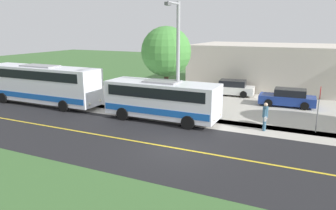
{
  "coord_description": "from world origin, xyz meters",
  "views": [
    {
      "loc": [
        14.56,
        6.39,
        6.29
      ],
      "look_at": [
        -3.5,
        -2.09,
        1.4
      ],
      "focal_mm": 33.72,
      "sensor_mm": 36.0,
      "label": 1
    }
  ],
  "objects": [
    {
      "name": "transit_bus_rear",
      "position": [
        -4.49,
        -14.24,
        1.81
      ],
      "size": [
        2.63,
        10.97,
        3.3
      ],
      "color": "white",
      "rests_on": "ground"
    },
    {
      "name": "ground_plane",
      "position": [
        0.0,
        0.0,
        0.0
      ],
      "size": [
        120.0,
        120.0,
        0.0
      ],
      "primitive_type": "plane",
      "color": "#3D6633"
    },
    {
      "name": "sidewalk",
      "position": [
        -5.2,
        0.0,
        0.0
      ],
      "size": [
        2.4,
        100.0,
        0.01
      ],
      "primitive_type": "cube",
      "color": "#B2ADA3",
      "rests_on": "ground"
    },
    {
      "name": "parking_lot_surface",
      "position": [
        -12.4,
        3.0,
        0.0
      ],
      "size": [
        14.0,
        36.0,
        0.01
      ],
      "primitive_type": "cube",
      "color": "#B2ADA3",
      "rests_on": "ground"
    },
    {
      "name": "pedestrian_with_bags",
      "position": [
        -5.16,
        3.83,
        0.97
      ],
      "size": [
        0.72,
        0.34,
        1.79
      ],
      "color": "#335972",
      "rests_on": "ground"
    },
    {
      "name": "tree_curbside",
      "position": [
        -7.4,
        -4.08,
        4.51
      ],
      "size": [
        3.83,
        3.83,
        6.45
      ],
      "color": "#4C3826",
      "rests_on": "ground"
    },
    {
      "name": "shuttle_bus_front",
      "position": [
        -4.57,
        -3.05,
        1.54
      ],
      "size": [
        2.8,
        8.03,
        2.78
      ],
      "color": "white",
      "rests_on": "ground"
    },
    {
      "name": "street_light_pole",
      "position": [
        -4.88,
        -2.05,
        4.38
      ],
      "size": [
        1.97,
        0.24,
        7.95
      ],
      "color": "#9E9EA3",
      "rests_on": "ground"
    },
    {
      "name": "commercial_building",
      "position": [
        -21.4,
        2.88,
        2.28
      ],
      "size": [
        10.0,
        17.92,
        4.55
      ],
      "primitive_type": "cube",
      "color": "beige",
      "rests_on": "ground"
    },
    {
      "name": "road_surface",
      "position": [
        0.0,
        0.0,
        0.0
      ],
      "size": [
        8.0,
        100.0,
        0.01
      ],
      "primitive_type": "cube",
      "color": "black",
      "rests_on": "ground"
    },
    {
      "name": "parked_car_near",
      "position": [
        -14.92,
        -0.78,
        0.69
      ],
      "size": [
        2.29,
        4.54,
        1.45
      ],
      "color": "white",
      "rests_on": "ground"
    },
    {
      "name": "stop_sign",
      "position": [
        -6.1,
        6.78,
        1.96
      ],
      "size": [
        0.76,
        0.07,
        2.88
      ],
      "color": "slate",
      "rests_on": "ground"
    },
    {
      "name": "road_centre_line",
      "position": [
        0.0,
        0.0,
        0.01
      ],
      "size": [
        0.16,
        100.0,
        0.0
      ],
      "primitive_type": "cube",
      "color": "gold",
      "rests_on": "ground"
    },
    {
      "name": "parked_car_far",
      "position": [
        -12.55,
        4.55,
        0.69
      ],
      "size": [
        2.18,
        4.48,
        1.45
      ],
      "color": "navy",
      "rests_on": "ground"
    }
  ]
}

